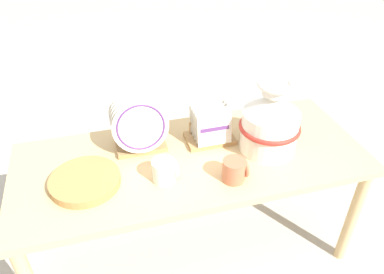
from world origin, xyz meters
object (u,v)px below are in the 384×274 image
at_px(dish_rack_round_plates, 139,126).
at_px(dish_rack_square_plates, 210,129).
at_px(mug_cream_glaze, 165,170).
at_px(ceramic_vase, 270,121).
at_px(wicker_charger_stack, 85,181).
at_px(mug_terracotta_glaze, 235,170).

bearing_deg(dish_rack_round_plates, dish_rack_square_plates, -5.33).
bearing_deg(dish_rack_square_plates, mug_cream_glaze, -140.81).
bearing_deg(ceramic_vase, dish_rack_round_plates, 163.41).
height_order(dish_rack_round_plates, dish_rack_square_plates, dish_rack_round_plates).
bearing_deg(wicker_charger_stack, mug_cream_glaze, -10.75).
distance_m(dish_rack_round_plates, mug_cream_glaze, 0.26).
height_order(mug_cream_glaze, mug_terracotta_glaze, same).
distance_m(ceramic_vase, mug_terracotta_glaze, 0.29).
height_order(ceramic_vase, mug_cream_glaze, ceramic_vase).
bearing_deg(dish_rack_round_plates, mug_terracotta_glaze, -43.61).
bearing_deg(ceramic_vase, mug_cream_glaze, -170.93).
relative_size(dish_rack_round_plates, mug_cream_glaze, 2.58).
xyz_separation_m(wicker_charger_stack, mug_terracotta_glaze, (0.60, -0.14, 0.03)).
bearing_deg(mug_terracotta_glaze, wicker_charger_stack, 167.11).
height_order(dish_rack_round_plates, mug_cream_glaze, dish_rack_round_plates).
bearing_deg(mug_cream_glaze, ceramic_vase, 9.07).
bearing_deg(dish_rack_round_plates, mug_cream_glaze, -76.22).
distance_m(dish_rack_round_plates, wicker_charger_stack, 0.34).
bearing_deg(mug_terracotta_glaze, dish_rack_round_plates, 136.39).
relative_size(dish_rack_square_plates, mug_terracotta_glaze, 2.15).
bearing_deg(dish_rack_round_plates, wicker_charger_stack, -144.95).
relative_size(dish_rack_square_plates, wicker_charger_stack, 0.79).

